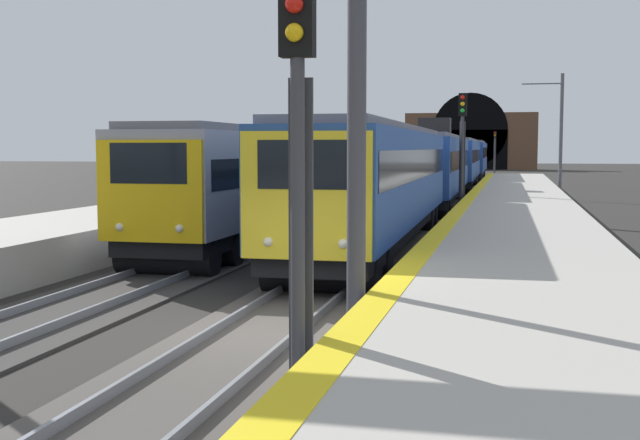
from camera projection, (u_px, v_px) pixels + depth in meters
ground_plane at (262, 334)px, 13.99m from camera, size 320.00×320.00×0.00m
platform_right at (521, 315)px, 12.95m from camera, size 112.00×4.41×1.08m
platform_right_edge_strip at (399, 277)px, 13.35m from camera, size 112.00×0.50×0.01m
track_main_line at (262, 332)px, 13.98m from camera, size 160.00×2.74×0.21m
track_adjacent_line at (40, 320)px, 14.96m from camera, size 160.00×2.92×0.21m
train_main_approaching at (448, 163)px, 53.18m from camera, size 75.98×3.06×4.78m
train_adjacent_platform at (364, 165)px, 47.17m from camera, size 57.44×2.89×4.73m
railway_signal_near at (298, 174)px, 9.03m from camera, size 0.39×0.38×4.92m
railway_signal_mid at (462, 143)px, 37.57m from camera, size 0.39×0.38×5.69m
railway_signal_far at (495, 149)px, 102.41m from camera, size 0.39×0.38×5.25m
overhead_signal_gantry at (102, 18)px, 12.67m from camera, size 0.70×8.36×6.91m
tunnel_portal at (471, 141)px, 121.21m from camera, size 2.77×19.30×11.24m
catenary_mast_near at (560, 135)px, 49.60m from camera, size 0.22×2.49×7.67m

